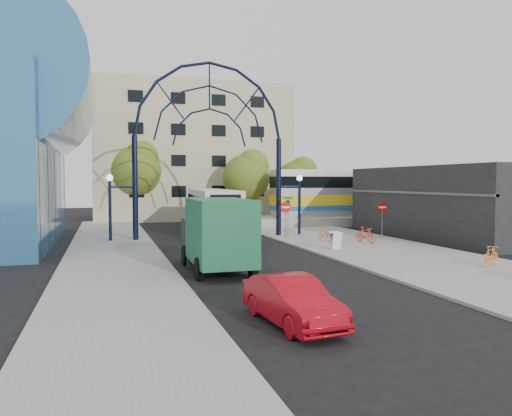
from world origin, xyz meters
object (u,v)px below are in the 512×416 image
object	(u,v)px
street_name_sign	(288,208)
black_suv	(241,238)
bike_near_a	(324,235)
bike_far_b	(490,256)
train_car	(399,193)
green_truck	(216,235)
sandwich_board	(336,238)
city_bus	(213,211)
gateway_arch	(210,114)
tree_north_c	(299,178)
tree_north_a	(248,175)
bike_near_b	(365,235)
do_not_enter_sign	(382,211)
stop_sign	(286,211)
tree_north_b	(137,168)
red_sedan	(292,301)

from	to	relation	value
street_name_sign	black_suv	size ratio (longest dim) A/B	0.61
bike_near_a	bike_far_b	xyz separation A→B (m)	(3.29, -10.80, 0.03)
train_car	green_truck	bearing A→B (deg)	-137.88
black_suv	bike_near_a	world-z (taller)	black_suv
street_name_sign	green_truck	xyz separation A→B (m)	(-7.42, -10.69, -0.53)
bike_near_a	black_suv	bearing A→B (deg)	-175.43
bike_near_a	bike_far_b	distance (m)	11.29
sandwich_board	city_bus	distance (m)	12.51
gateway_arch	tree_north_c	xyz separation A→B (m)	(12.12, 13.93, -4.28)
train_car	tree_north_a	bearing A→B (deg)	164.20
tree_north_c	city_bus	world-z (taller)	tree_north_c
train_car	tree_north_a	world-z (taller)	tree_north_a
bike_near_b	green_truck	bearing A→B (deg)	-168.21
tree_north_a	train_car	bearing A→B (deg)	-15.80
do_not_enter_sign	bike_near_a	world-z (taller)	do_not_enter_sign
city_bus	bike_near_b	xyz separation A→B (m)	(7.67, -9.54, -1.12)
gateway_arch	sandwich_board	xyz separation A→B (m)	(5.60, -8.02, -7.81)
green_truck	bike_near_a	distance (m)	11.77
street_name_sign	city_bus	bearing A→B (deg)	130.75
do_not_enter_sign	green_truck	world-z (taller)	green_truck
stop_sign	bike_near_a	size ratio (longest dim) A/B	1.56
do_not_enter_sign	bike_near_a	size ratio (longest dim) A/B	1.54
street_name_sign	green_truck	size ratio (longest dim) A/B	0.44
tree_north_c	black_suv	world-z (taller)	tree_north_c
do_not_enter_sign	bike_far_b	xyz separation A→B (m)	(-1.12, -11.16, -1.40)
bike_near_b	bike_near_a	bearing A→B (deg)	123.37
city_bus	bike_far_b	bearing A→B (deg)	-60.36
stop_sign	tree_north_a	distance (m)	14.23
sandwich_board	tree_north_a	world-z (taller)	tree_north_a
sandwich_board	tree_north_a	size ratio (longest dim) A/B	0.14
tree_north_b	red_sedan	bearing A→B (deg)	-87.09
stop_sign	tree_north_c	distance (m)	17.68
tree_north_b	gateway_arch	bearing A→B (deg)	-76.32
gateway_arch	city_bus	bearing A→B (deg)	75.10
green_truck	bike_near_b	world-z (taller)	green_truck
stop_sign	train_car	xyz separation A→B (m)	(15.20, 10.00, 0.91)
tree_north_c	bike_near_b	xyz separation A→B (m)	(-3.51, -19.93, -3.66)
tree_north_b	sandwich_board	bearing A→B (deg)	-68.41
stop_sign	street_name_sign	bearing A→B (deg)	56.36
stop_sign	do_not_enter_sign	xyz separation A→B (m)	(6.20, -2.00, -0.02)
gateway_arch	red_sedan	bearing A→B (deg)	-95.48
train_car	tree_north_b	world-z (taller)	tree_north_b
stop_sign	train_car	distance (m)	18.22
sandwich_board	tree_north_b	xyz separation A→B (m)	(-9.48, 23.95, 4.52)
green_truck	tree_north_b	bearing A→B (deg)	94.12
red_sedan	tree_north_c	bearing A→B (deg)	61.73
tree_north_a	bike_near_a	bearing A→B (deg)	-88.35
bike_near_b	tree_north_c	bearing A→B (deg)	62.46
gateway_arch	bike_far_b	bearing A→B (deg)	-56.90
tree_north_c	bike_far_b	world-z (taller)	tree_north_c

